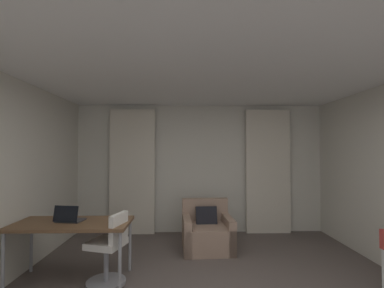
{
  "coord_description": "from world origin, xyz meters",
  "views": [
    {
      "loc": [
        -0.31,
        -2.57,
        1.65
      ],
      "look_at": [
        -0.21,
        1.43,
        1.76
      ],
      "focal_mm": 25.29,
      "sensor_mm": 36.0,
      "label": 1
    }
  ],
  "objects_px": {
    "armchair": "(207,233)",
    "desk": "(72,227)",
    "desk_chair": "(109,252)",
    "laptop": "(69,218)"
  },
  "relations": [
    {
      "from": "armchair",
      "to": "desk",
      "type": "relative_size",
      "value": 0.59
    },
    {
      "from": "desk",
      "to": "desk_chair",
      "type": "xyz_separation_m",
      "value": [
        0.5,
        -0.1,
        -0.29
      ]
    },
    {
      "from": "desk",
      "to": "desk_chair",
      "type": "relative_size",
      "value": 1.65
    },
    {
      "from": "desk",
      "to": "laptop",
      "type": "distance_m",
      "value": 0.12
    },
    {
      "from": "armchair",
      "to": "laptop",
      "type": "distance_m",
      "value": 2.21
    },
    {
      "from": "armchair",
      "to": "desk",
      "type": "height_order",
      "value": "armchair"
    },
    {
      "from": "desk_chair",
      "to": "laptop",
      "type": "bearing_deg",
      "value": 168.33
    },
    {
      "from": "desk_chair",
      "to": "laptop",
      "type": "relative_size",
      "value": 2.48
    },
    {
      "from": "desk",
      "to": "desk_chair",
      "type": "height_order",
      "value": "desk_chair"
    },
    {
      "from": "armchair",
      "to": "laptop",
      "type": "bearing_deg",
      "value": -150.03
    }
  ]
}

